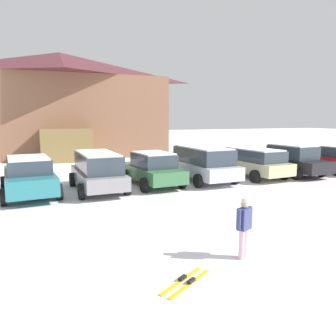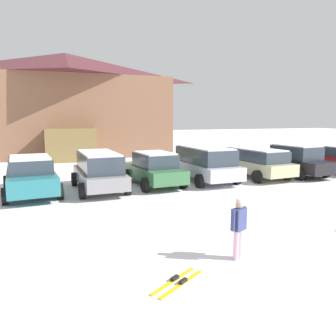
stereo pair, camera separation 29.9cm
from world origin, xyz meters
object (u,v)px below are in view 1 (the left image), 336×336
Objects in this scene: skier_teen_in_navy_coat at (244,225)px; pair_of_skis at (186,281)px; parked_green_coupe at (152,169)px; parked_silver_wagon at (202,163)px; parked_grey_wagon at (98,170)px; parked_red_sedan at (328,158)px; parked_teal_hatchback at (29,176)px; parked_beige_suv at (252,161)px; ski_lodge at (62,104)px; parked_black_sedan at (290,159)px.

pair_of_skis is at bearing -163.39° from skier_teen_in_navy_coat.
parked_silver_wagon is at bearing 2.26° from parked_green_coupe.
parked_red_sedan is at bearing 0.36° from parked_grey_wagon.
parked_silver_wagon is (8.12, 0.10, 0.11)m from parked_teal_hatchback.
parked_beige_suv is at bearing 0.26° from parked_teal_hatchback.
ski_lodge is 16.37m from parked_grey_wagon.
parked_green_coupe is 0.89× the size of parked_black_sedan.
parked_green_coupe is at bearing 4.04° from parked_grey_wagon.
parked_red_sedan is (8.46, -0.20, -0.13)m from parked_silver_wagon.
parked_grey_wagon is at bearing -179.60° from parked_black_sedan.
parked_black_sedan is at bearing -3.83° from parked_beige_suv.
parked_red_sedan is at bearing -0.50° from parked_green_coupe.
parked_silver_wagon is at bearing 178.61° from parked_red_sedan.
parked_silver_wagon is 3.04m from parked_beige_suv.
parked_red_sedan reaches higher than pair_of_skis.
parked_black_sedan is at bearing 39.57° from pair_of_skis.
pair_of_skis is at bearing -89.95° from ski_lodge.
parked_teal_hatchback reaches higher than parked_red_sedan.
ski_lodge is 18.19m from parked_beige_suv.
ski_lodge is at bearing 130.94° from parked_red_sedan.
parked_red_sedan is (13.80, 0.09, -0.11)m from parked_grey_wagon.
skier_teen_in_navy_coat is 1.92m from pair_of_skis.
parked_silver_wagon is (2.74, 0.11, 0.13)m from parked_green_coupe.
parked_teal_hatchback is 3.36× the size of skier_teen_in_navy_coat.
ski_lodge reaches higher than parked_green_coupe.
parked_grey_wagon reaches higher than pair_of_skis.
parked_black_sedan is at bearing 0.40° from parked_grey_wagon.
skier_teen_in_navy_coat is at bearing -145.06° from parked_red_sedan.
parked_grey_wagon reaches higher than parked_green_coupe.
parked_grey_wagon is at bearing -176.87° from parked_silver_wagon.
parked_green_coupe is 8.23m from parked_black_sedan.
parked_green_coupe is at bearing 74.06° from pair_of_skis.
parked_black_sedan is at bearing -179.78° from parked_red_sedan.
ski_lodge is 21.36m from parked_red_sedan.
skier_teen_in_navy_coat is at bearing -96.02° from parked_green_coupe.
parked_green_coupe is 0.90× the size of parked_red_sedan.
parked_teal_hatchback is 0.99× the size of parked_red_sedan.
parked_silver_wagon is 3.64× the size of pair_of_skis.
parked_black_sedan is 2.96m from parked_red_sedan.
parked_teal_hatchback is 0.99× the size of parked_silver_wagon.
skier_teen_in_navy_coat is (-6.67, -8.60, -0.06)m from parked_beige_suv.
parked_black_sedan is at bearing -0.48° from parked_teal_hatchback.
parked_teal_hatchback is 1.06× the size of parked_grey_wagon.
parked_grey_wagon is (2.78, -0.19, 0.09)m from parked_teal_hatchback.
parked_beige_suv is (3.03, -0.05, -0.08)m from parked_silver_wagon.
parked_grey_wagon is 13.80m from parked_red_sedan.
ski_lodge reaches higher than pair_of_skis.
parked_grey_wagon is 0.92× the size of parked_black_sedan.
parked_black_sedan is 1.01× the size of parked_red_sedan.
parked_red_sedan is (16.57, -0.10, -0.02)m from parked_teal_hatchback.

